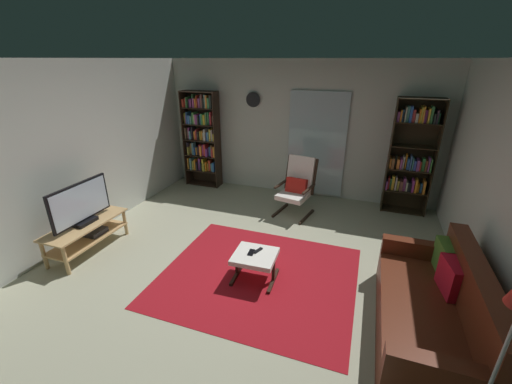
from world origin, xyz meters
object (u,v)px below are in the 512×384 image
object	(u,v)px
ottoman	(255,259)
tv_remote	(258,250)
bookshelf_near_tv	(202,136)
lounge_armchair	(297,185)
leather_sofa	(434,312)
bookshelf_near_sofa	(411,155)
cell_phone	(251,252)
television	(81,205)
wall_clock	(253,100)
tv_stand	(88,232)

from	to	relation	value
ottoman	tv_remote	xyz separation A→B (m)	(0.01, 0.08, 0.07)
bookshelf_near_tv	lounge_armchair	bearing A→B (deg)	-18.01
leather_sofa	bookshelf_near_sofa	bearing A→B (deg)	91.64
ottoman	tv_remote	size ratio (longest dim) A/B	3.75
bookshelf_near_tv	cell_phone	size ratio (longest dim) A/B	14.27
lounge_armchair	television	bearing A→B (deg)	-138.82
television	lounge_armchair	distance (m)	3.39
cell_phone	bookshelf_near_sofa	bearing A→B (deg)	51.00
lounge_armchair	wall_clock	bearing A→B (deg)	142.03
leather_sofa	lounge_armchair	size ratio (longest dim) A/B	1.82
television	leather_sofa	world-z (taller)	television
ottoman	lounge_armchair	bearing A→B (deg)	88.48
television	tv_remote	world-z (taller)	television
cell_phone	lounge_armchair	bearing A→B (deg)	82.73
lounge_armchair	wall_clock	size ratio (longest dim) A/B	3.53
wall_clock	bookshelf_near_sofa	bearing A→B (deg)	-3.05
leather_sofa	cell_phone	world-z (taller)	leather_sofa
tv_stand	television	distance (m)	0.43
bookshelf_near_tv	tv_remote	distance (m)	3.55
tv_stand	wall_clock	world-z (taller)	wall_clock
ottoman	tv_remote	bearing A→B (deg)	79.53
leather_sofa	wall_clock	distance (m)	4.69
wall_clock	cell_phone	bearing A→B (deg)	-70.53
tv_remote	wall_clock	world-z (taller)	wall_clock
television	ottoman	distance (m)	2.53
bookshelf_near_sofa	wall_clock	xyz separation A→B (m)	(-2.96, 0.16, 0.80)
leather_sofa	wall_clock	world-z (taller)	wall_clock
wall_clock	leather_sofa	bearing A→B (deg)	-46.64
tv_stand	tv_remote	bearing A→B (deg)	5.39
tv_stand	leather_sofa	distance (m)	4.45
bookshelf_near_sofa	ottoman	distance (m)	3.44
cell_phone	wall_clock	world-z (taller)	wall_clock
wall_clock	lounge_armchair	bearing A→B (deg)	-37.97
bookshelf_near_tv	leather_sofa	size ratio (longest dim) A/B	1.07
tv_stand	cell_phone	distance (m)	2.45
ottoman	cell_phone	size ratio (longest dim) A/B	3.85
tv_stand	leather_sofa	world-z (taller)	leather_sofa
tv_stand	television	world-z (taller)	television
leather_sofa	bookshelf_near_tv	bearing A→B (deg)	143.53
tv_stand	leather_sofa	xyz separation A→B (m)	(4.45, -0.12, 0.02)
leather_sofa	ottoman	size ratio (longest dim) A/B	3.45
bookshelf_near_sofa	cell_phone	world-z (taller)	bookshelf_near_sofa
lounge_armchair	tv_stand	bearing A→B (deg)	-139.09
leather_sofa	tv_remote	size ratio (longest dim) A/B	12.94
tv_stand	wall_clock	distance (m)	3.74
tv_stand	television	size ratio (longest dim) A/B	1.25
bookshelf_near_tv	wall_clock	bearing A→B (deg)	8.50
lounge_armchair	tv_remote	size ratio (longest dim) A/B	7.10
leather_sofa	ottoman	world-z (taller)	leather_sofa
bookshelf_near_tv	tv_remote	bearing A→B (deg)	-50.84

